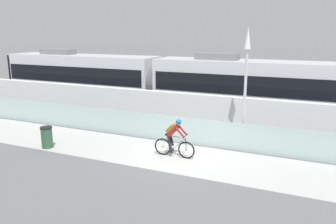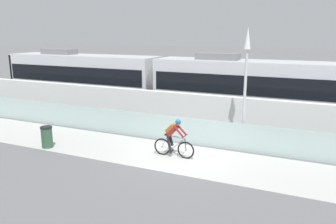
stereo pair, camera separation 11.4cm
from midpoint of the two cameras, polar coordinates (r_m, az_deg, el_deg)
ground_plane at (r=13.94m, az=2.29°, el=-7.68°), size 200.00×200.00×0.00m
bike_path_deck at (r=13.94m, az=2.29°, el=-7.66°), size 32.00×3.20×0.01m
glass_parapet at (r=15.39m, az=4.90°, el=-3.33°), size 32.00×0.05×1.19m
concrete_barrier_wall at (r=16.94m, az=6.95°, el=-0.44°), size 32.00×0.36×1.98m
tram_rail_near at (r=19.50m, az=9.06°, el=-1.66°), size 32.00×0.08×0.01m
tram_rail_far at (r=20.85m, az=10.11°, el=-0.72°), size 32.00×0.08×0.01m
tram at (r=21.25m, az=-1.53°, el=4.95°), size 22.56×2.54×3.81m
cyclist_on_bike at (r=13.78m, az=1.19°, el=-4.41°), size 1.77×0.58×1.61m
lamp_post_antenna at (r=14.60m, az=13.17°, el=6.28°), size 0.28×0.28×5.20m
trash_bin at (r=15.86m, az=-19.49°, el=-3.99°), size 0.51×0.51×0.96m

